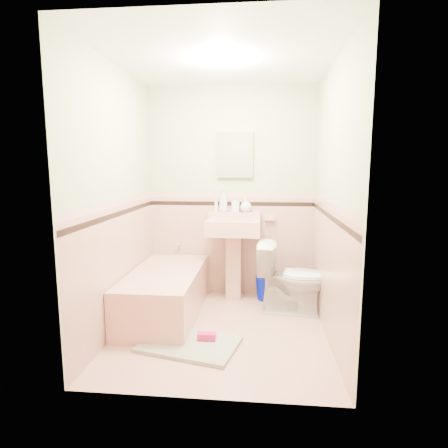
# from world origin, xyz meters

# --- Properties ---
(floor) EXTENTS (2.20, 2.20, 0.00)m
(floor) POSITION_xyz_m (0.00, 0.00, 0.00)
(floor) COLOR #D39F8A
(floor) RESTS_ON ground
(ceiling) EXTENTS (2.20, 2.20, 0.00)m
(ceiling) POSITION_xyz_m (0.00, 0.00, 2.50)
(ceiling) COLOR white
(ceiling) RESTS_ON ground
(wall_back) EXTENTS (2.50, 0.00, 2.50)m
(wall_back) POSITION_xyz_m (0.00, 1.10, 1.25)
(wall_back) COLOR beige
(wall_back) RESTS_ON ground
(wall_front) EXTENTS (2.50, 0.00, 2.50)m
(wall_front) POSITION_xyz_m (0.00, -1.10, 1.25)
(wall_front) COLOR beige
(wall_front) RESTS_ON ground
(wall_left) EXTENTS (0.00, 2.50, 2.50)m
(wall_left) POSITION_xyz_m (-1.00, 0.00, 1.25)
(wall_left) COLOR beige
(wall_left) RESTS_ON ground
(wall_right) EXTENTS (0.00, 2.50, 2.50)m
(wall_right) POSITION_xyz_m (1.00, 0.00, 1.25)
(wall_right) COLOR beige
(wall_right) RESTS_ON ground
(wainscot_back) EXTENTS (2.00, 0.00, 2.00)m
(wainscot_back) POSITION_xyz_m (0.00, 1.09, 0.60)
(wainscot_back) COLOR #D6A38F
(wainscot_back) RESTS_ON ground
(wainscot_front) EXTENTS (2.00, 0.00, 2.00)m
(wainscot_front) POSITION_xyz_m (0.00, -1.09, 0.60)
(wainscot_front) COLOR #D6A38F
(wainscot_front) RESTS_ON ground
(wainscot_left) EXTENTS (0.00, 2.20, 2.20)m
(wainscot_left) POSITION_xyz_m (-0.99, 0.00, 0.60)
(wainscot_left) COLOR #D6A38F
(wainscot_left) RESTS_ON ground
(wainscot_right) EXTENTS (0.00, 2.20, 2.20)m
(wainscot_right) POSITION_xyz_m (0.99, 0.00, 0.60)
(wainscot_right) COLOR #D6A38F
(wainscot_right) RESTS_ON ground
(accent_back) EXTENTS (2.00, 0.00, 2.00)m
(accent_back) POSITION_xyz_m (0.00, 1.08, 1.12)
(accent_back) COLOR black
(accent_back) RESTS_ON ground
(accent_front) EXTENTS (2.00, 0.00, 2.00)m
(accent_front) POSITION_xyz_m (0.00, -1.08, 1.12)
(accent_front) COLOR black
(accent_front) RESTS_ON ground
(accent_left) EXTENTS (0.00, 2.20, 2.20)m
(accent_left) POSITION_xyz_m (-0.98, 0.00, 1.12)
(accent_left) COLOR black
(accent_left) RESTS_ON ground
(accent_right) EXTENTS (0.00, 2.20, 2.20)m
(accent_right) POSITION_xyz_m (0.98, 0.00, 1.12)
(accent_right) COLOR black
(accent_right) RESTS_ON ground
(cap_back) EXTENTS (2.00, 0.00, 2.00)m
(cap_back) POSITION_xyz_m (0.00, 1.08, 1.22)
(cap_back) COLOR #D39D8E
(cap_back) RESTS_ON ground
(cap_front) EXTENTS (2.00, 0.00, 2.00)m
(cap_front) POSITION_xyz_m (0.00, -1.08, 1.22)
(cap_front) COLOR #D39D8E
(cap_front) RESTS_ON ground
(cap_left) EXTENTS (0.00, 2.20, 2.20)m
(cap_left) POSITION_xyz_m (-0.98, 0.00, 1.22)
(cap_left) COLOR #D39D8E
(cap_left) RESTS_ON ground
(cap_right) EXTENTS (0.00, 2.20, 2.20)m
(cap_right) POSITION_xyz_m (0.98, 0.00, 1.22)
(cap_right) COLOR #D39D8E
(cap_right) RESTS_ON ground
(bathtub) EXTENTS (0.70, 1.50, 0.45)m
(bathtub) POSITION_xyz_m (-0.63, 0.33, 0.23)
(bathtub) COLOR tan
(bathtub) RESTS_ON floor
(tub_faucet) EXTENTS (0.04, 0.12, 0.04)m
(tub_faucet) POSITION_xyz_m (-0.63, 1.05, 0.63)
(tub_faucet) COLOR silver
(tub_faucet) RESTS_ON wall_back
(sink) EXTENTS (0.61, 0.50, 0.96)m
(sink) POSITION_xyz_m (0.05, 0.86, 0.48)
(sink) COLOR tan
(sink) RESTS_ON floor
(sink_faucet) EXTENTS (0.02, 0.02, 0.10)m
(sink_faucet) POSITION_xyz_m (0.05, 1.00, 0.95)
(sink_faucet) COLOR silver
(sink_faucet) RESTS_ON sink
(medicine_cabinet) EXTENTS (0.43, 0.04, 0.53)m
(medicine_cabinet) POSITION_xyz_m (0.05, 1.07, 1.70)
(medicine_cabinet) COLOR white
(medicine_cabinet) RESTS_ON wall_back
(soap_dish) EXTENTS (0.12, 0.07, 0.04)m
(soap_dish) POSITION_xyz_m (0.47, 1.06, 0.95)
(soap_dish) COLOR tan
(soap_dish) RESTS_ON wall_back
(soap_bottle_left) EXTENTS (0.13, 0.13, 0.26)m
(soap_bottle_left) POSITION_xyz_m (-0.09, 1.04, 1.16)
(soap_bottle_left) COLOR #B2B2B2
(soap_bottle_left) RESTS_ON sink
(soap_bottle_mid) EXTENTS (0.09, 0.09, 0.19)m
(soap_bottle_mid) POSITION_xyz_m (0.06, 1.04, 1.12)
(soap_bottle_mid) COLOR #B2B2B2
(soap_bottle_mid) RESTS_ON sink
(soap_bottle_right) EXTENTS (0.16, 0.16, 0.17)m
(soap_bottle_right) POSITION_xyz_m (0.18, 1.04, 1.11)
(soap_bottle_right) COLOR #B2B2B2
(soap_bottle_right) RESTS_ON sink
(tube) EXTENTS (0.05, 0.05, 0.12)m
(tube) POSITION_xyz_m (-0.17, 1.04, 1.09)
(tube) COLOR white
(tube) RESTS_ON sink
(toilet) EXTENTS (0.79, 0.51, 0.76)m
(toilet) POSITION_xyz_m (0.72, 0.53, 0.38)
(toilet) COLOR white
(toilet) RESTS_ON floor
(bucket) EXTENTS (0.29, 0.29, 0.27)m
(bucket) POSITION_xyz_m (0.45, 0.90, 0.14)
(bucket) COLOR #000EBA
(bucket) RESTS_ON floor
(bath_mat) EXTENTS (0.94, 0.73, 0.03)m
(bath_mat) POSITION_xyz_m (-0.25, -0.35, 0.02)
(bath_mat) COLOR gray
(bath_mat) RESTS_ON floor
(shoe) EXTENTS (0.17, 0.08, 0.07)m
(shoe) POSITION_xyz_m (-0.10, -0.29, 0.07)
(shoe) COLOR #BF1E59
(shoe) RESTS_ON bath_mat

